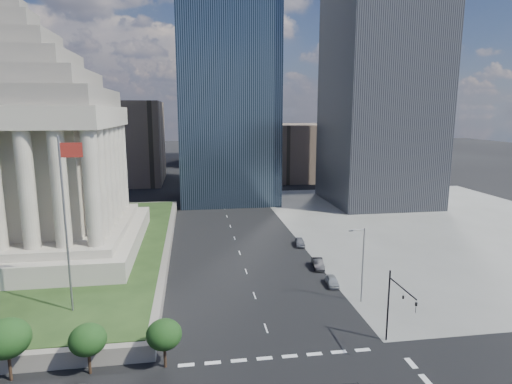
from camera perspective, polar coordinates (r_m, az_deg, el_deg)
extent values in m
plane|color=black|center=(127.28, -4.87, -0.48)|extent=(500.00, 500.00, 0.00)
cube|color=slate|center=(103.30, 23.23, -3.93)|extent=(68.00, 90.00, 0.03)
cylinder|color=slate|center=(52.19, -24.04, -4.23)|extent=(0.24, 0.24, 20.00)
cube|color=maroon|center=(50.50, -23.45, 5.16)|extent=(2.40, 0.05, 1.60)
cube|color=black|center=(120.20, -3.96, 13.25)|extent=(26.00, 26.00, 60.00)
cube|color=black|center=(123.16, 16.80, 22.18)|extent=(26.00, 28.00, 100.00)
cube|color=brown|center=(160.38, 5.88, 5.41)|extent=(20.00, 30.00, 20.00)
cube|color=brown|center=(156.58, -16.79, 6.36)|extent=(24.00, 30.00, 28.00)
cylinder|color=black|center=(49.47, 17.20, -14.29)|extent=(0.18, 0.18, 8.00)
cylinder|color=black|center=(45.98, 18.93, -12.01)|extent=(0.14, 5.50, 0.14)
cube|color=black|center=(44.09, 20.55, -14.26)|extent=(0.30, 0.30, 1.10)
cylinder|color=slate|center=(57.47, 14.04, -9.48)|extent=(0.16, 0.16, 10.00)
cylinder|color=slate|center=(55.69, 13.40, -4.92)|extent=(1.80, 0.12, 0.12)
cube|color=slate|center=(55.39, 12.53, -5.07)|extent=(0.50, 0.22, 0.14)
imported|color=#9B9FA4|center=(63.35, 10.13, -11.60)|extent=(2.07, 4.08, 1.33)
imported|color=black|center=(69.52, 8.27, -9.43)|extent=(2.14, 4.60, 1.46)
imported|color=slate|center=(80.14, 5.86, -6.66)|extent=(2.26, 4.38, 1.42)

